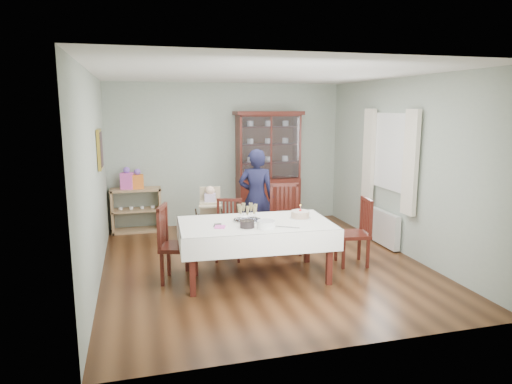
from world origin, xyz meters
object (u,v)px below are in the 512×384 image
object	(u,v)px
sideboard	(137,210)
chair_end_left	(178,259)
woman	(256,197)
champagne_tray	(247,216)
china_cabinet	(268,166)
chair_far_left	(229,242)
gift_bag_orange	(138,180)
chair_end_right	(353,245)
gift_bag_pink	(127,179)
chair_far_right	(286,232)
dining_table	(255,250)
high_chair	(211,223)
birthday_cake	(300,215)

from	to	relation	value
sideboard	chair_end_left	bearing A→B (deg)	-79.42
woman	champagne_tray	bearing A→B (deg)	89.09
china_cabinet	chair_far_left	size ratio (longest dim) A/B	2.45
china_cabinet	woman	size ratio (longest dim) A/B	1.36
sideboard	gift_bag_orange	xyz separation A→B (m)	(0.05, -0.02, 0.56)
sideboard	chair_end_right	distance (m)	4.01
chair_end_left	gift_bag_pink	distance (m)	2.79
gift_bag_orange	chair_far_right	bearing A→B (deg)	-39.83
chair_end_right	dining_table	bearing A→B (deg)	-76.85
chair_far_right	chair_end_left	distance (m)	1.93
chair_end_right	woman	xyz separation A→B (m)	(-1.10, 1.29, 0.51)
gift_bag_pink	sideboard	bearing A→B (deg)	8.20
woman	high_chair	bearing A→B (deg)	13.87
high_chair	gift_bag_pink	size ratio (longest dim) A/B	2.51
high_chair	gift_bag_orange	bearing A→B (deg)	140.31
chair_end_left	high_chair	bearing A→B (deg)	-8.59
china_cabinet	chair_far_left	xyz separation A→B (m)	(-1.18, -1.92, -0.86)
sideboard	gift_bag_orange	distance (m)	0.56
china_cabinet	dining_table	bearing A→B (deg)	-109.69
champagne_tray	high_chair	bearing A→B (deg)	100.90
dining_table	chair_end_left	xyz separation A→B (m)	(-1.01, 0.14, -0.08)
chair_far_left	chair_end_right	distance (m)	1.83
chair_far_right	high_chair	bearing A→B (deg)	163.50
china_cabinet	sideboard	world-z (taller)	china_cabinet
dining_table	high_chair	size ratio (longest dim) A/B	2.03
chair_end_right	champagne_tray	xyz separation A→B (m)	(-1.59, -0.05, 0.54)
chair_far_left	chair_end_left	size ratio (longest dim) A/B	0.88
chair_far_left	china_cabinet	bearing A→B (deg)	75.51
dining_table	gift_bag_orange	world-z (taller)	gift_bag_orange
high_chair	birthday_cake	world-z (taller)	high_chair
dining_table	woman	size ratio (longest dim) A/B	1.29
champagne_tray	chair_far_left	bearing A→B (deg)	97.72
chair_far_left	birthday_cake	size ratio (longest dim) A/B	3.10
chair_far_left	chair_end_right	xyz separation A→B (m)	(1.69, -0.71, 0.02)
chair_end_left	chair_far_right	bearing A→B (deg)	-48.18
chair_end_right	birthday_cake	size ratio (longest dim) A/B	3.39
high_chair	chair_end_right	bearing A→B (deg)	-26.52
chair_far_left	dining_table	bearing A→B (deg)	-60.43
chair_end_right	gift_bag_orange	xyz separation A→B (m)	(-2.96, 2.64, 0.67)
high_chair	chair_far_right	bearing A→B (deg)	-17.13
dining_table	gift_bag_pink	world-z (taller)	gift_bag_pink
china_cabinet	high_chair	distance (m)	2.00
high_chair	chair_end_left	bearing A→B (deg)	-106.27
china_cabinet	chair_end_right	bearing A→B (deg)	-79.13
birthday_cake	sideboard	bearing A→B (deg)	127.88
chair_end_right	woman	size ratio (longest dim) A/B	0.61
dining_table	birthday_cake	world-z (taller)	birthday_cake
dining_table	champagne_tray	distance (m)	0.46
chair_far_right	sideboard	bearing A→B (deg)	150.69
chair_end_left	gift_bag_pink	bearing A→B (deg)	30.82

